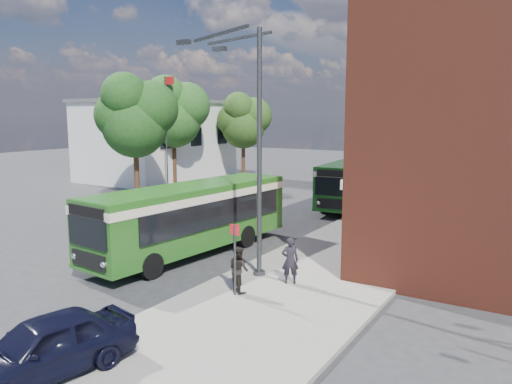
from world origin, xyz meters
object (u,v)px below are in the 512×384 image
Objects in this scene: street_lamp at (251,149)px; bus_rear at (360,177)px; parked_car at (45,346)px; bus_front at (191,213)px.

street_lamp is 17.02m from bus_rear.
bus_rear is 25.45m from parked_car.
bus_front is at bearing 161.59° from street_lamp.
street_lamp is 9.56m from parked_car.
bus_front is (-3.84, 1.28, -2.96)m from street_lamp.
parked_car is at bearing -85.94° from bus_rear.
bus_rear is 2.83× the size of parked_car.
street_lamp reaches higher than bus_front.
bus_front is 0.90× the size of bus_rear.
street_lamp is at bearing -83.71° from bus_rear.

